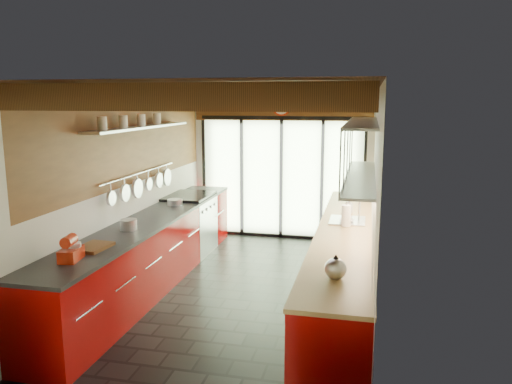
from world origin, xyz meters
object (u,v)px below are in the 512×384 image
Objects in this scene: paper_towel at (346,216)px; bowl at (347,221)px; soap_bottle at (349,206)px; kettle at (336,267)px; stand_mixer at (71,250)px.

bowl is at bearing 90.00° from paper_towel.
soap_bottle is 0.59m from bowl.
soap_bottle is at bearing 90.00° from kettle.
stand_mixer is at bearing -140.09° from bowl.
stand_mixer is 1.67× the size of bowl.
soap_bottle is at bearing 90.00° from bowl.
soap_bottle is at bearing 90.00° from paper_towel.
stand_mixer reaches higher than bowl.
soap_bottle is at bearing 46.86° from stand_mixer.
bowl is (0.00, 2.06, -0.08)m from kettle.
paper_towel reaches higher than bowl.
paper_towel is 0.23m from bowl.
stand_mixer is 3.19m from paper_towel.
soap_bottle is 1.05× the size of bowl.
stand_mixer is 1.17× the size of kettle.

